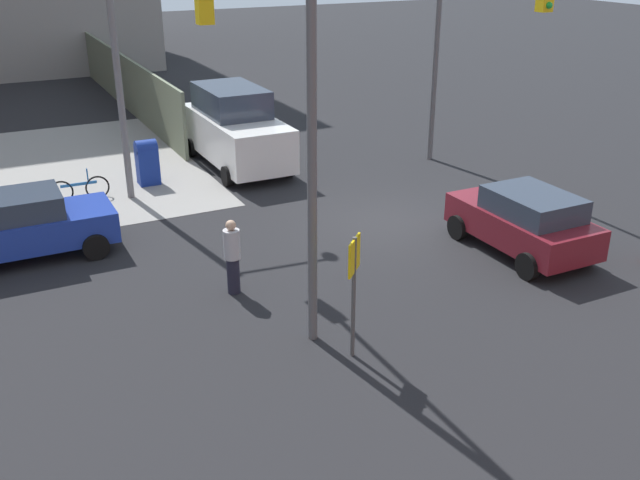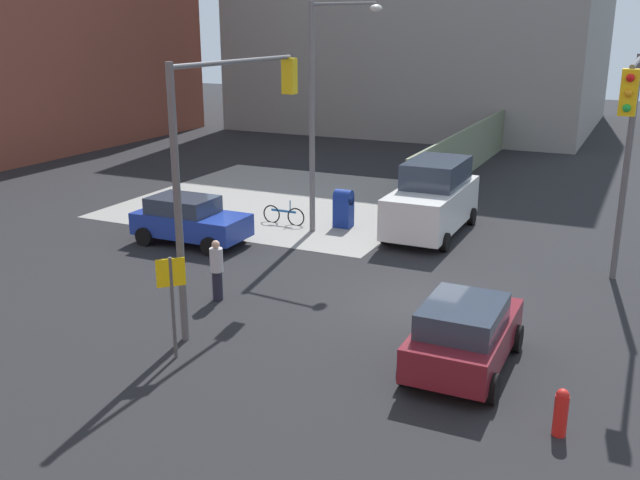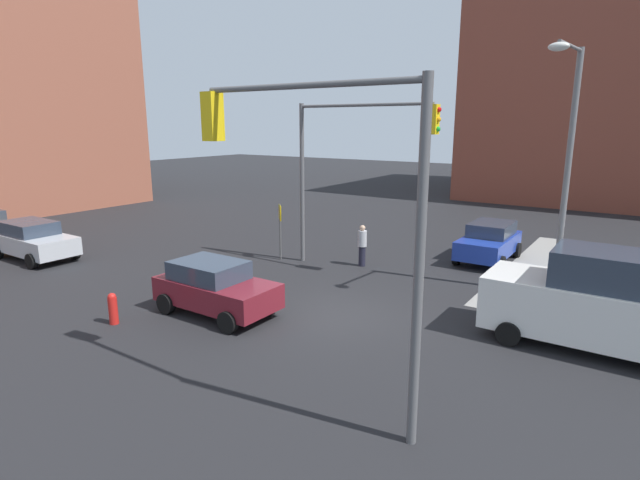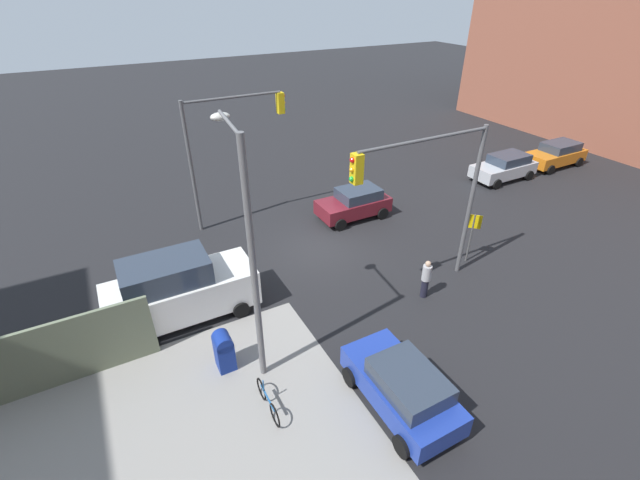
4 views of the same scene
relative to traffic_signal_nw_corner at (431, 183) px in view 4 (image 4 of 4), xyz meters
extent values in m
plane|color=black|center=(2.22, -4.50, -4.66)|extent=(120.00, 120.00, 0.00)
cylinder|color=#59595B|center=(-2.28, 0.00, -1.41)|extent=(0.18, 0.18, 6.50)
cylinder|color=#59595B|center=(0.50, 0.00, 1.72)|extent=(5.56, 0.12, 0.12)
cube|color=yellow|center=(3.28, 0.00, 1.19)|extent=(0.32, 0.36, 1.00)
sphere|color=red|center=(3.46, 0.00, 1.51)|extent=(0.18, 0.18, 0.18)
sphere|color=orange|center=(3.46, 0.00, 1.19)|extent=(0.18, 0.18, 0.18)
sphere|color=green|center=(3.46, 0.00, 0.87)|extent=(0.18, 0.18, 0.18)
cylinder|color=#59595B|center=(6.72, -9.00, -1.41)|extent=(0.18, 0.18, 6.50)
cylinder|color=#59595B|center=(4.36, -9.00, 1.72)|extent=(4.74, 0.12, 0.12)
cube|color=yellow|center=(1.99, -9.00, 1.19)|extent=(0.32, 0.36, 1.00)
sphere|color=red|center=(1.81, -9.00, 1.51)|extent=(0.18, 0.18, 0.18)
sphere|color=orange|center=(1.81, -9.00, 1.19)|extent=(0.18, 0.18, 0.18)
sphere|color=green|center=(1.81, -9.00, 0.87)|extent=(0.18, 0.18, 0.18)
cylinder|color=slate|center=(7.42, 1.30, -0.66)|extent=(0.20, 0.20, 8.00)
cylinder|color=slate|center=(7.31, 0.11, 3.24)|extent=(0.33, 2.40, 0.10)
ellipsoid|color=silver|center=(7.19, -1.09, 3.09)|extent=(0.56, 0.36, 0.24)
cylinder|color=#4C4C4C|center=(-3.18, -0.38, -3.46)|extent=(0.08, 0.08, 2.40)
cube|color=yellow|center=(-3.18, -0.38, -2.61)|extent=(0.48, 0.48, 0.64)
cube|color=navy|center=(8.42, 0.50, -4.08)|extent=(0.56, 0.64, 1.15)
cylinder|color=navy|center=(8.42, 0.50, -3.51)|extent=(0.56, 0.64, 0.56)
cylinder|color=red|center=(-2.78, -8.70, -4.26)|extent=(0.26, 0.26, 0.80)
sphere|color=red|center=(-2.78, -8.70, -3.84)|extent=(0.24, 0.24, 0.24)
cube|color=maroon|center=(-0.85, -6.42, -3.96)|extent=(3.84, 1.80, 0.75)
cube|color=#2D3847|center=(-1.15, -6.42, -3.31)|extent=(2.15, 1.58, 0.55)
cylinder|color=black|center=(0.46, -5.52, -4.34)|extent=(0.64, 0.22, 0.64)
cylinder|color=black|center=(0.46, -7.32, -4.34)|extent=(0.64, 0.22, 0.64)
cylinder|color=black|center=(-2.15, -5.52, -4.34)|extent=(0.64, 0.22, 0.64)
cylinder|color=black|center=(-2.15, -7.32, -4.34)|extent=(0.64, 0.22, 0.64)
cube|color=#B7BABF|center=(-12.00, -6.25, -3.96)|extent=(4.24, 1.80, 0.75)
cube|color=#2D3847|center=(-12.34, -6.25, -3.31)|extent=(2.37, 1.58, 0.55)
cylinder|color=black|center=(-10.56, -5.35, -4.34)|extent=(0.64, 0.22, 0.64)
cylinder|color=black|center=(-10.56, -7.15, -4.34)|extent=(0.64, 0.22, 0.64)
cylinder|color=black|center=(-13.44, -5.35, -4.34)|extent=(0.64, 0.22, 0.64)
cylinder|color=black|center=(-13.44, -7.15, -4.34)|extent=(0.64, 0.22, 0.64)
cube|color=#1E389E|center=(4.29, 4.39, -3.96)|extent=(1.80, 3.91, 0.75)
cube|color=#2D3847|center=(4.29, 4.70, -3.31)|extent=(1.58, 2.19, 0.55)
cylinder|color=black|center=(5.19, 3.06, -4.34)|extent=(0.22, 0.64, 0.64)
cylinder|color=black|center=(3.39, 3.06, -4.34)|extent=(0.22, 0.64, 0.64)
cylinder|color=black|center=(5.19, 5.72, -4.34)|extent=(0.22, 0.64, 0.64)
cylinder|color=black|center=(3.39, 5.72, -4.34)|extent=(0.22, 0.64, 0.64)
cube|color=orange|center=(-16.96, -6.22, -3.96)|extent=(4.35, 1.80, 0.75)
cube|color=#2D3847|center=(-17.31, -6.22, -3.31)|extent=(2.44, 1.58, 0.55)
cylinder|color=black|center=(-15.48, -5.32, -4.34)|extent=(0.64, 0.22, 0.64)
cylinder|color=black|center=(-15.48, -7.12, -4.34)|extent=(0.64, 0.22, 0.64)
cylinder|color=black|center=(-18.44, -5.32, -4.34)|extent=(0.64, 0.22, 0.64)
cylinder|color=black|center=(-18.44, -7.12, -4.34)|extent=(0.64, 0.22, 0.64)
cube|color=white|center=(8.97, -2.70, -3.64)|extent=(5.40, 2.10, 1.40)
cube|color=#2D3847|center=(9.40, -2.70, -2.49)|extent=(3.02, 1.85, 0.90)
cylinder|color=black|center=(7.13, -3.75, -4.34)|extent=(0.64, 0.22, 0.64)
cylinder|color=black|center=(7.13, -1.65, -4.34)|extent=(0.64, 0.22, 0.64)
cylinder|color=black|center=(10.81, -3.75, -4.34)|extent=(0.64, 0.22, 0.64)
cylinder|color=black|center=(10.81, -1.65, -4.34)|extent=(0.64, 0.22, 0.64)
cylinder|color=#B2B2B7|center=(0.22, 0.70, -3.50)|extent=(0.36, 0.36, 0.66)
sphere|color=tan|center=(0.22, 0.70, -3.06)|extent=(0.22, 0.22, 0.22)
cylinder|color=#1E1E2D|center=(0.22, 0.70, -4.24)|extent=(0.28, 0.28, 0.83)
torus|color=black|center=(7.82, 3.22, -4.33)|extent=(0.05, 0.71, 0.71)
torus|color=black|center=(7.82, 2.18, -4.33)|extent=(0.05, 0.71, 0.71)
cube|color=#1E5999|center=(7.82, 2.70, -4.15)|extent=(0.04, 1.04, 0.08)
cylinder|color=#1E5999|center=(7.82, 2.42, -3.91)|extent=(0.04, 0.04, 0.40)
camera|label=1|loc=(-13.10, 5.29, 2.60)|focal=40.00mm
camera|label=2|loc=(-15.10, -9.63, 2.63)|focal=40.00mm
camera|label=3|loc=(9.87, -16.64, 1.05)|focal=28.00mm
camera|label=4|loc=(10.40, 10.74, 6.35)|focal=24.00mm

